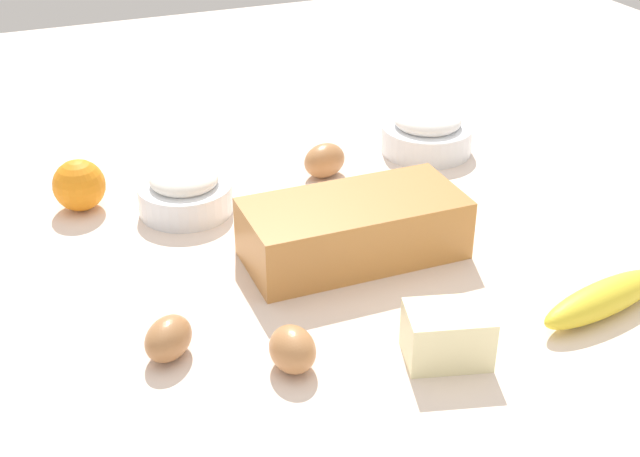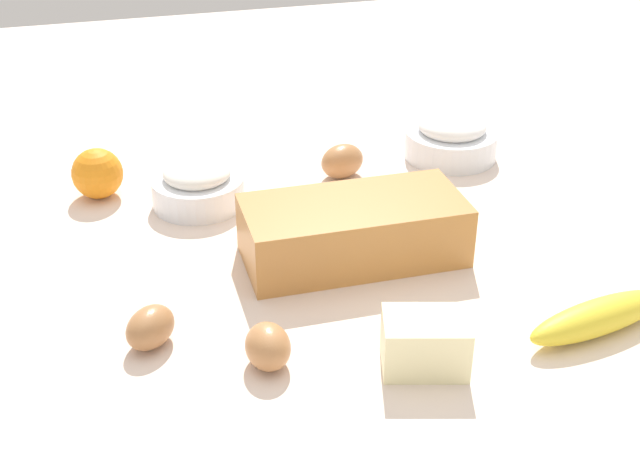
% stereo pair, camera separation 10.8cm
% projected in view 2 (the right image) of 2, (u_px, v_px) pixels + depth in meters
% --- Properties ---
extents(ground_plane, '(2.40, 2.40, 0.02)m').
position_uv_depth(ground_plane, '(320.00, 262.00, 1.11)').
color(ground_plane, beige).
extents(loaf_pan, '(0.28, 0.13, 0.08)m').
position_uv_depth(loaf_pan, '(354.00, 229.00, 1.08)').
color(loaf_pan, '#B77A3D').
rests_on(loaf_pan, ground_plane).
extents(flour_bowl, '(0.13, 0.13, 0.07)m').
position_uv_depth(flour_bowl, '(198.00, 185.00, 1.21)').
color(flour_bowl, white).
rests_on(flour_bowl, ground_plane).
extents(sugar_bowl, '(0.15, 0.15, 0.07)m').
position_uv_depth(sugar_bowl, '(451.00, 138.00, 1.36)').
color(sugar_bowl, white).
rests_on(sugar_bowl, ground_plane).
extents(banana, '(0.19, 0.08, 0.04)m').
position_uv_depth(banana, '(598.00, 317.00, 0.95)').
color(banana, yellow).
rests_on(banana, ground_plane).
extents(orange_fruit, '(0.07, 0.07, 0.07)m').
position_uv_depth(orange_fruit, '(97.00, 173.00, 1.23)').
color(orange_fruit, orange).
rests_on(orange_fruit, ground_plane).
extents(butter_block, '(0.10, 0.09, 0.06)m').
position_uv_depth(butter_block, '(425.00, 343.00, 0.89)').
color(butter_block, '#F4EDB2').
rests_on(butter_block, ground_plane).
extents(egg_near_butter, '(0.08, 0.08, 0.05)m').
position_uv_depth(egg_near_butter, '(150.00, 327.00, 0.93)').
color(egg_near_butter, '#AA7345').
rests_on(egg_near_butter, ground_plane).
extents(egg_beside_bowl, '(0.09, 0.07, 0.05)m').
position_uv_depth(egg_beside_bowl, '(342.00, 161.00, 1.30)').
color(egg_beside_bowl, '#B27849').
rests_on(egg_beside_bowl, ground_plane).
extents(egg_loose, '(0.05, 0.06, 0.05)m').
position_uv_depth(egg_loose, '(268.00, 346.00, 0.90)').
color(egg_loose, '#B87C4B').
rests_on(egg_loose, ground_plane).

